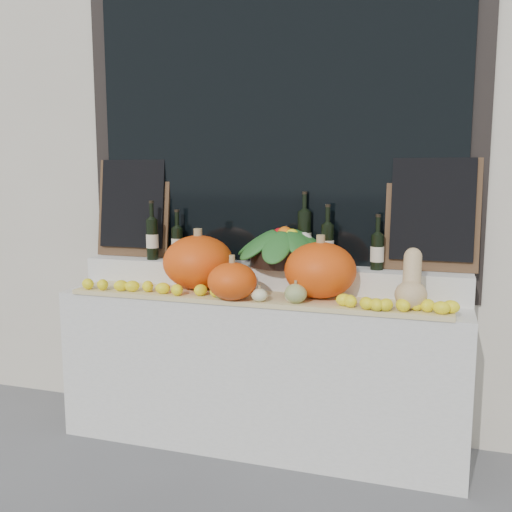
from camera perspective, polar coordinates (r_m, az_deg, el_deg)
storefront_facade at (r=3.94m, az=3.67°, el=18.15°), size 7.00×0.94×4.50m
display_sill at (r=3.39m, az=0.39°, el=-11.28°), size 2.30×0.55×0.88m
rear_tier at (r=3.39m, az=1.15°, el=-2.14°), size 2.30×0.25×0.16m
straw_bedding at (r=3.14m, az=-0.28°, el=-4.23°), size 2.10×0.32×0.02m
pumpkin_left at (r=3.33m, az=-5.79°, el=-0.61°), size 0.50×0.50×0.31m
pumpkin_right at (r=3.09m, az=6.44°, el=-1.41°), size 0.50×0.50×0.30m
pumpkin_center at (r=3.03m, az=-2.40°, el=-2.53°), size 0.33×0.33×0.20m
butternut_squash at (r=2.95m, az=15.28°, el=-2.77°), size 0.16×0.21×0.30m
decorative_gourds at (r=3.02m, az=-0.07°, el=-3.46°), size 0.51×0.13×0.16m
lemon_heap at (r=3.03m, az=-0.91°, el=-3.85°), size 2.20×0.16×0.06m
produce_bowl at (r=3.31m, az=2.89°, el=0.99°), size 0.62×0.62×0.24m
wine_bottle_far_left at (r=3.59m, az=-10.34°, el=1.73°), size 0.08×0.08×0.37m
wine_bottle_near_left at (r=3.59m, az=-7.87°, el=1.33°), size 0.08×0.08×0.31m
wine_bottle_tall at (r=3.35m, az=4.84°, el=1.88°), size 0.08×0.08×0.43m
wine_bottle_near_right at (r=3.28m, az=7.14°, el=1.12°), size 0.08×0.08×0.36m
wine_bottle_far_right at (r=3.24m, az=12.02°, el=0.46°), size 0.08×0.08×0.31m
chalkboard_left at (r=3.76m, az=-12.19°, el=4.90°), size 0.50×0.11×0.62m
chalkboard_right at (r=3.27m, az=17.22°, el=4.20°), size 0.50×0.11×0.62m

